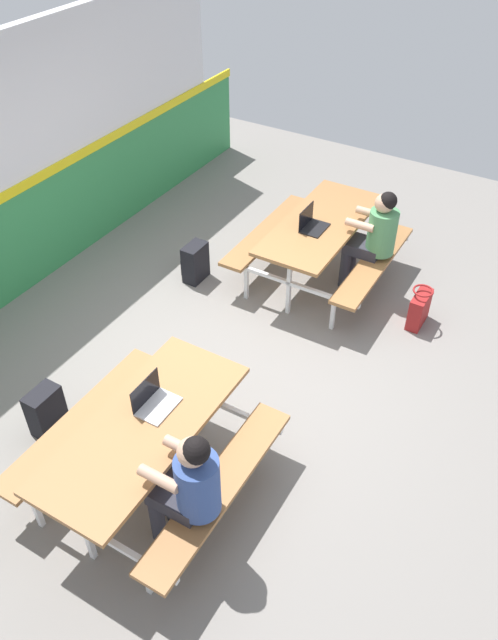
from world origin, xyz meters
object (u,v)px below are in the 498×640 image
at_px(picnic_table_right, 320,235).
at_px(satchel_spare, 46,411).
at_px(tote_bag_bright, 419,308).
at_px(laptop_dark, 312,224).
at_px(student_further, 374,234).
at_px(picnic_table_left, 145,439).
at_px(backpack_dark, 195,262).
at_px(laptop_silver, 154,401).
at_px(student_nearer, 188,484).

xyz_separation_m(picnic_table_right, satchel_spare, (-3.15, 1.03, -0.36)).
bearing_deg(tote_bag_bright, laptop_dark, 89.30).
bearing_deg(tote_bag_bright, student_further, 66.24).
bearing_deg(picnic_table_right, picnic_table_left, -178.21).
bearing_deg(backpack_dark, laptop_dark, -64.86).
bearing_deg(picnic_table_right, laptop_silver, -178.84).
distance_m(laptop_dark, tote_bag_bright, 1.41).
height_order(laptop_dark, tote_bag_bright, laptop_dark).
distance_m(backpack_dark, tote_bag_bright, 2.47).
bearing_deg(satchel_spare, laptop_dark, -18.34).
height_order(student_further, laptop_silver, student_further).
distance_m(student_nearer, tote_bag_bright, 3.32).
bearing_deg(satchel_spare, picnic_table_left, -90.97).
relative_size(picnic_table_left, student_further, 1.47).
bearing_deg(tote_bag_bright, picnic_table_right, 81.99).
xyz_separation_m(student_nearer, laptop_dark, (3.24, 0.69, 0.08)).
bearing_deg(tote_bag_bright, laptop_silver, 157.24).
distance_m(student_further, laptop_silver, 3.15).
height_order(picnic_table_right, student_further, student_further).
height_order(student_nearer, laptop_silver, student_nearer).
xyz_separation_m(picnic_table_right, student_further, (0.13, -0.56, 0.13)).
distance_m(picnic_table_right, student_further, 0.59).
height_order(laptop_dark, backpack_dark, laptop_dark).
xyz_separation_m(student_nearer, laptop_silver, (0.42, 0.60, 0.08)).
xyz_separation_m(laptop_silver, laptop_dark, (2.82, 0.10, 0.00)).
xyz_separation_m(picnic_table_left, satchel_spare, (0.02, 1.13, -0.36)).
relative_size(laptop_silver, satchel_spare, 0.73).
bearing_deg(tote_bag_bright, satchel_spare, 142.70).
bearing_deg(picnic_table_left, laptop_silver, 11.71).
height_order(laptop_silver, tote_bag_bright, laptop_silver).
height_order(picnic_table_right, tote_bag_bright, picnic_table_right).
distance_m(picnic_table_left, tote_bag_bright, 3.22).
bearing_deg(picnic_table_left, tote_bag_bright, -20.83).
bearing_deg(laptop_silver, student_nearer, -125.09).
relative_size(picnic_table_left, student_nearer, 1.47).
relative_size(student_nearer, student_further, 1.00).
relative_size(student_nearer, tote_bag_bright, 2.81).
relative_size(picnic_table_left, picnic_table_right, 1.00).
xyz_separation_m(picnic_table_left, student_nearer, (-0.23, -0.56, 0.13)).
bearing_deg(laptop_silver, student_further, -9.07).
bearing_deg(student_nearer, student_further, 1.64).
height_order(student_nearer, tote_bag_bright, student_nearer).
bearing_deg(student_nearer, tote_bag_bright, -10.19).
bearing_deg(backpack_dark, student_nearer, -145.84).
bearing_deg(picnic_table_right, tote_bag_bright, -98.01).
height_order(picnic_table_left, picnic_table_right, same).
height_order(backpack_dark, tote_bag_bright, backpack_dark).
xyz_separation_m(tote_bag_bright, satchel_spare, (-2.97, 2.26, 0.02)).
relative_size(picnic_table_right, student_nearer, 1.47).
relative_size(picnic_table_left, backpack_dark, 4.03).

